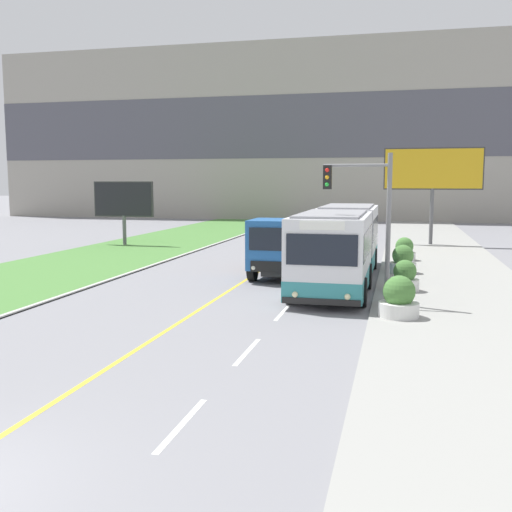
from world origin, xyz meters
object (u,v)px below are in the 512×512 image
object	(u,v)px
billboard_small	(124,201)
planter_round_near	(399,299)
city_bus	(341,245)
billboard_large	(433,171)
traffic_light_mast	(367,208)
planter_round_third	(403,261)
planter_round_far	(404,250)
dump_truck	(283,248)
planter_round_second	(405,277)

from	to	relation	value
billboard_small	planter_round_near	xyz separation A→B (m)	(17.76, -17.90, -2.30)
city_bus	billboard_large	xyz separation A→B (m)	(4.41, 15.78, 3.28)
traffic_light_mast	planter_round_near	bearing A→B (deg)	-60.13
planter_round_third	planter_round_far	size ratio (longest dim) A/B	1.06
traffic_light_mast	billboard_large	xyz separation A→B (m)	(3.10, 20.45, 1.55)
dump_truck	planter_round_near	size ratio (longest dim) A/B	4.91
billboard_large	planter_round_far	world-z (taller)	billboard_large
planter_round_third	planter_round_far	distance (m)	4.59
traffic_light_mast	planter_round_near	size ratio (longest dim) A/B	4.03
city_bus	billboard_small	distance (m)	19.09
city_bus	traffic_light_mast	world-z (taller)	traffic_light_mast
billboard_small	planter_round_far	bearing A→B (deg)	-12.95
traffic_light_mast	planter_round_near	xyz separation A→B (m)	(1.11, -1.93, -2.67)
billboard_small	planter_round_near	bearing A→B (deg)	-45.23
billboard_large	planter_round_second	xyz separation A→B (m)	(-1.78, -17.79, -4.26)
dump_truck	planter_round_third	bearing A→B (deg)	23.98
planter_round_near	planter_round_second	size ratio (longest dim) A/B	1.09
planter_round_near	planter_round_third	xyz separation A→B (m)	(0.15, 9.17, 0.00)
planter_round_second	planter_round_third	bearing A→B (deg)	90.67
billboard_small	planter_round_second	world-z (taller)	billboard_small
billboard_large	city_bus	bearing A→B (deg)	-105.62
planter_round_far	dump_truck	bearing A→B (deg)	-127.17
dump_truck	planter_round_third	distance (m)	5.63
planter_round_near	planter_round_second	world-z (taller)	planter_round_near
billboard_small	traffic_light_mast	bearing A→B (deg)	-43.81
billboard_small	planter_round_near	size ratio (longest dim) A/B	3.29
planter_round_far	traffic_light_mast	bearing A→B (deg)	-96.55
dump_truck	planter_round_far	bearing A→B (deg)	52.83
billboard_large	planter_round_near	world-z (taller)	billboard_large
city_bus	planter_round_near	size ratio (longest dim) A/B	10.05
city_bus	billboard_small	xyz separation A→B (m)	(-15.33, 11.30, 1.37)
billboard_large	dump_truck	bearing A→B (deg)	-114.15
billboard_small	planter_round_second	bearing A→B (deg)	-36.55
city_bus	planter_round_second	bearing A→B (deg)	-37.54
billboard_small	planter_round_third	bearing A→B (deg)	-25.98
billboard_large	planter_round_third	size ratio (longest dim) A/B	5.00
dump_truck	planter_round_far	world-z (taller)	dump_truck
city_bus	dump_truck	world-z (taller)	city_bus
city_bus	billboard_small	bearing A→B (deg)	143.62
planter_round_second	planter_round_far	size ratio (longest dim) A/B	0.98
traffic_light_mast	billboard_small	bearing A→B (deg)	136.19
dump_truck	planter_round_second	size ratio (longest dim) A/B	5.33
planter_round_second	traffic_light_mast	bearing A→B (deg)	-116.37
city_bus	planter_round_far	world-z (taller)	city_bus
planter_round_near	dump_truck	bearing A→B (deg)	125.65
dump_truck	planter_round_far	xyz separation A→B (m)	(5.20, 6.86, -0.71)
planter_round_third	traffic_light_mast	bearing A→B (deg)	-99.89
city_bus	planter_round_second	size ratio (longest dim) A/B	10.91
dump_truck	planter_round_third	size ratio (longest dim) A/B	4.91
city_bus	billboard_large	distance (m)	16.71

